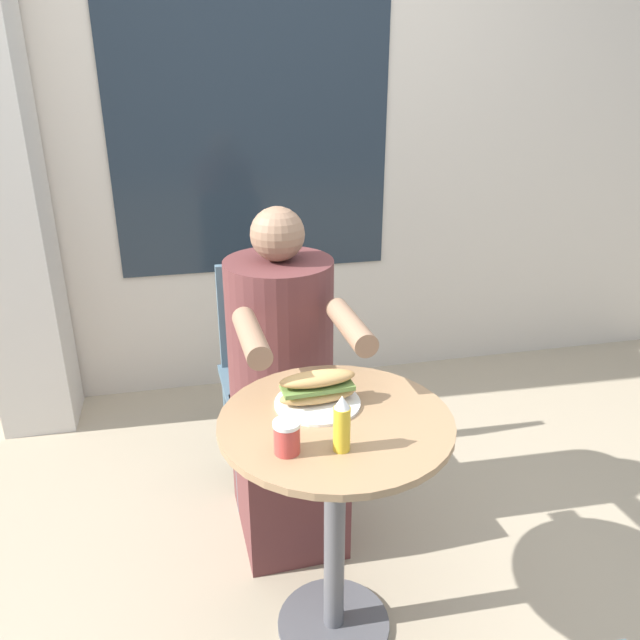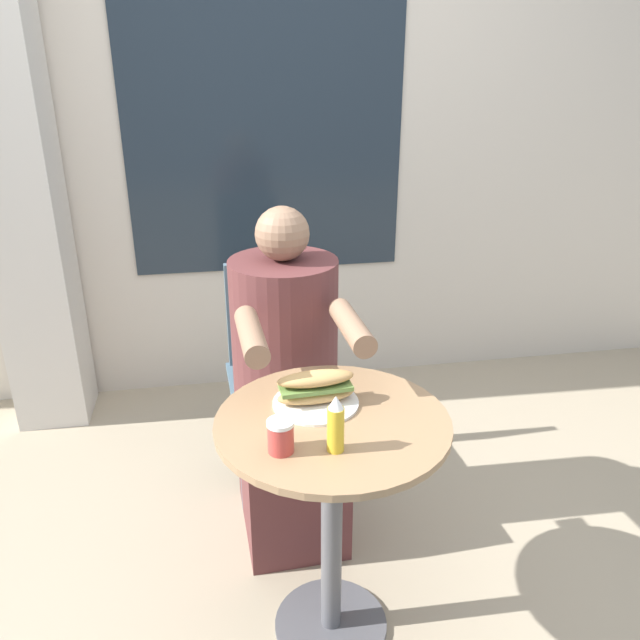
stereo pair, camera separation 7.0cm
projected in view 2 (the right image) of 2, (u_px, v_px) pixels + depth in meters
The scene contains 9 objects.
ground_plane at pixel (331, 626), 1.89m from camera, with size 8.00×8.00×0.00m, color tan.
storefront_wall at pixel (264, 103), 2.86m from camera, with size 8.00×0.09×2.80m.
lattice_pillar at pixel (15, 160), 2.57m from camera, with size 0.31×0.31×2.40m.
cafe_table at pixel (332, 484), 1.68m from camera, with size 0.61×0.61×0.73m.
diner_chair at pixel (275, 353), 2.44m from camera, with size 0.40×0.40×0.87m.
seated_diner at pixel (288, 400), 2.13m from camera, with size 0.37×0.65×1.17m.
sandwich_on_plate at pixel (316, 391), 1.66m from camera, with size 0.23×0.23×0.10m.
drink_cup at pixel (281, 436), 1.46m from camera, with size 0.07×0.07×0.08m.
condiment_bottle at pixel (336, 424), 1.45m from camera, with size 0.04×0.04×0.15m.
Camera 2 is at (-0.27, -1.36, 1.58)m, focal length 35.00 mm.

